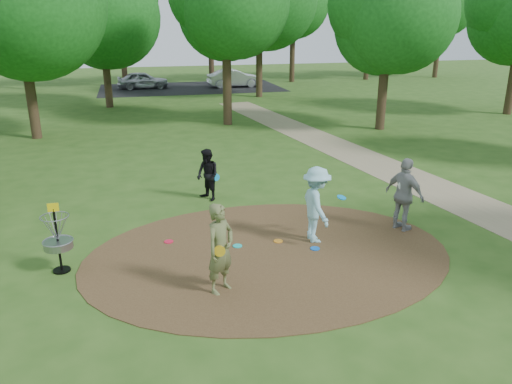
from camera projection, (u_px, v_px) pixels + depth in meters
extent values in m
plane|color=#2D5119|center=(269.00, 254.00, 11.40)|extent=(100.00, 100.00, 0.00)
cylinder|color=#47301C|center=(269.00, 254.00, 11.40)|extent=(8.40, 8.40, 0.02)
cube|color=#8C7A5B|center=(462.00, 201.00, 14.74)|extent=(7.55, 39.89, 0.01)
cube|color=black|center=(191.00, 88.00, 39.35)|extent=(14.00, 8.00, 0.01)
imported|color=#61693C|center=(220.00, 249.00, 9.56)|extent=(0.79, 0.76, 1.83)
cylinder|color=gold|center=(220.00, 251.00, 9.35)|extent=(0.22, 0.10, 0.22)
imported|color=#97D5E2|center=(316.00, 205.00, 11.79)|extent=(0.69, 1.20, 1.85)
cylinder|color=#0C87D4|center=(342.00, 197.00, 11.83)|extent=(0.31, 0.31, 0.08)
imported|color=black|center=(208.00, 175.00, 14.60)|extent=(0.86, 0.93, 1.54)
cylinder|color=#0C96D5|center=(216.00, 177.00, 14.68)|extent=(0.23, 0.11, 0.22)
imported|color=#969799|center=(404.00, 195.00, 12.42)|extent=(0.86, 1.19, 1.88)
cylinder|color=white|center=(402.00, 186.00, 12.30)|extent=(0.22, 0.07, 0.22)
cylinder|color=#18C2BC|center=(237.00, 246.00, 11.74)|extent=(0.22, 0.22, 0.02)
cylinder|color=blue|center=(315.00, 248.00, 11.61)|extent=(0.22, 0.22, 0.02)
cylinder|color=red|center=(169.00, 242.00, 11.97)|extent=(0.22, 0.22, 0.02)
imported|color=#AAABB2|center=(143.00, 80.00, 38.61)|extent=(3.93, 1.71, 1.32)
imported|color=#B8B9C1|center=(234.00, 78.00, 39.52)|extent=(4.27, 1.60, 1.39)
cylinder|color=orange|center=(278.00, 241.00, 12.00)|extent=(0.22, 0.22, 0.02)
cylinder|color=black|center=(58.00, 242.00, 10.41)|extent=(0.05, 0.05, 1.35)
cylinder|color=black|center=(62.00, 270.00, 10.62)|extent=(0.36, 0.36, 0.04)
cylinder|color=gray|center=(58.00, 244.00, 10.43)|extent=(0.60, 0.60, 0.16)
torus|color=gray|center=(58.00, 241.00, 10.40)|extent=(0.63, 0.63, 0.03)
torus|color=gray|center=(54.00, 217.00, 10.22)|extent=(0.58, 0.58, 0.02)
cube|color=yellow|center=(53.00, 207.00, 10.16)|extent=(0.22, 0.02, 0.18)
cylinder|color=#332316|center=(31.00, 96.00, 21.98)|extent=(0.44, 0.44, 3.80)
sphere|color=#155116|center=(18.00, 7.00, 20.78)|extent=(6.46, 6.46, 6.46)
cylinder|color=#332316|center=(227.00, 83.00, 24.93)|extent=(0.44, 0.44, 4.18)
sphere|color=#155116|center=(226.00, 8.00, 23.78)|extent=(5.19, 5.19, 5.19)
cylinder|color=#332316|center=(383.00, 92.00, 23.89)|extent=(0.44, 0.44, 3.61)
sphere|color=#155116|center=(388.00, 21.00, 22.84)|extent=(5.19, 5.19, 5.19)
cylinder|color=#332316|center=(107.00, 79.00, 30.07)|extent=(0.44, 0.44, 3.42)
sphere|color=#155116|center=(102.00, 20.00, 28.98)|extent=(5.96, 5.96, 5.96)
cylinder|color=#332316|center=(259.00, 65.00, 34.07)|extent=(0.44, 0.44, 4.37)
sphere|color=#155116|center=(259.00, 1.00, 32.75)|extent=(6.74, 6.74, 6.74)
cylinder|color=#332316|center=(512.00, 80.00, 27.78)|extent=(0.44, 0.44, 3.80)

